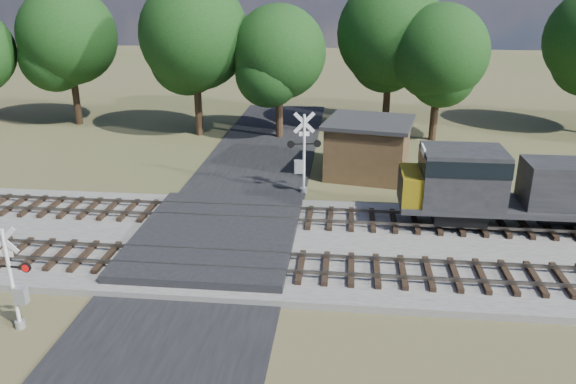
# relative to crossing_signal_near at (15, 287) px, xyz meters

# --- Properties ---
(ground) EXTENTS (160.00, 160.00, 0.00)m
(ground) POSITION_rel_crossing_signal_near_xyz_m (5.07, 6.61, -1.57)
(ground) COLOR #4B552D
(ground) RESTS_ON ground
(ballast_bed) EXTENTS (140.00, 10.00, 0.30)m
(ballast_bed) POSITION_rel_crossing_signal_near_xyz_m (15.07, 7.11, -1.42)
(ballast_bed) COLOR gray
(ballast_bed) RESTS_ON ground
(road) EXTENTS (7.00, 60.00, 0.08)m
(road) POSITION_rel_crossing_signal_near_xyz_m (5.07, 6.61, -1.53)
(road) COLOR black
(road) RESTS_ON ground
(crossing_panel) EXTENTS (7.00, 9.00, 0.62)m
(crossing_panel) POSITION_rel_crossing_signal_near_xyz_m (5.07, 7.11, -1.26)
(crossing_panel) COLOR #262628
(crossing_panel) RESTS_ON ground
(track_near) EXTENTS (140.00, 2.60, 0.33)m
(track_near) POSITION_rel_crossing_signal_near_xyz_m (8.19, 4.61, -1.16)
(track_near) COLOR black
(track_near) RESTS_ON ballast_bed
(track_far) EXTENTS (140.00, 2.60, 0.33)m
(track_far) POSITION_rel_crossing_signal_near_xyz_m (8.19, 9.61, -1.16)
(track_far) COLOR black
(track_far) RESTS_ON ballast_bed
(crossing_signal_near) EXTENTS (1.52, 0.33, 3.78)m
(crossing_signal_near) POSITION_rel_crossing_signal_near_xyz_m (0.00, 0.00, 0.00)
(crossing_signal_near) COLOR silver
(crossing_signal_near) RESTS_ON ground
(crossing_signal_far) EXTENTS (1.83, 0.50, 4.58)m
(crossing_signal_far) POSITION_rel_crossing_signal_near_xyz_m (8.35, 13.87, 0.33)
(crossing_signal_far) COLOR silver
(crossing_signal_far) RESTS_ON ground
(equipment_shed) EXTENTS (5.76, 5.76, 3.36)m
(equipment_shed) POSITION_rel_crossing_signal_near_xyz_m (12.02, 17.52, 0.13)
(equipment_shed) COLOR #45331D
(equipment_shed) RESTS_ON ground
(treeline) EXTENTS (82.50, 12.26, 11.96)m
(treeline) POSITION_rel_crossing_signal_near_xyz_m (11.89, 26.76, 5.43)
(treeline) COLOR black
(treeline) RESTS_ON ground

